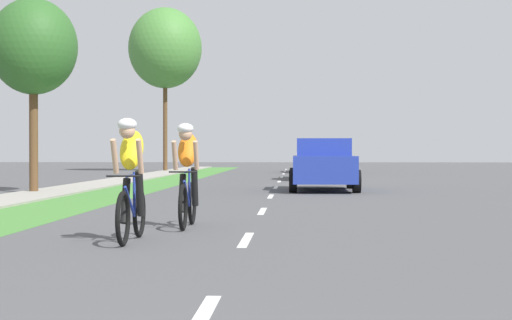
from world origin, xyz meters
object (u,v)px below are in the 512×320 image
(cyclist_lead, at_px, (131,179))
(street_tree_far, at_px, (165,48))
(suv_black, at_px, (318,155))
(cyclist_trailing, at_px, (187,174))
(pickup_white, at_px, (321,159))
(sedan_blue, at_px, (323,164))
(street_tree_near, at_px, (33,47))

(cyclist_lead, distance_m, street_tree_far, 36.32)
(suv_black, bearing_deg, cyclist_lead, -95.54)
(street_tree_far, bearing_deg, cyclist_lead, -81.56)
(cyclist_trailing, bearing_deg, cyclist_lead, -103.30)
(cyclist_trailing, relative_size, pickup_white, 0.34)
(sedan_blue, distance_m, street_tree_far, 23.89)
(sedan_blue, height_order, street_tree_far, street_tree_far)
(street_tree_near, height_order, street_tree_far, street_tree_far)
(sedan_blue, xyz_separation_m, street_tree_far, (-8.15, 21.61, 6.13))
(pickup_white, height_order, street_tree_far, street_tree_far)
(sedan_blue, height_order, suv_black, suv_black)
(sedan_blue, height_order, pickup_white, pickup_white)
(sedan_blue, bearing_deg, suv_black, 88.91)
(cyclist_lead, bearing_deg, suv_black, 84.46)
(suv_black, bearing_deg, sedan_blue, -91.09)
(cyclist_lead, height_order, street_tree_near, street_tree_near)
(cyclist_lead, height_order, sedan_blue, cyclist_lead)
(cyclist_lead, distance_m, cyclist_trailing, 2.02)
(sedan_blue, height_order, street_tree_near, street_tree_near)
(pickup_white, height_order, suv_black, suv_black)
(sedan_blue, xyz_separation_m, pickup_white, (0.20, 9.33, 0.06))
(cyclist_lead, relative_size, sedan_blue, 0.40)
(cyclist_lead, height_order, cyclist_trailing, same)
(pickup_white, xyz_separation_m, street_tree_near, (-8.21, -11.27, 3.18))
(sedan_blue, relative_size, suv_black, 0.91)
(cyclist_trailing, relative_size, sedan_blue, 0.40)
(cyclist_lead, bearing_deg, sedan_blue, 78.14)
(cyclist_lead, relative_size, street_tree_near, 0.32)
(pickup_white, bearing_deg, suv_black, 89.00)
(sedan_blue, bearing_deg, street_tree_far, 110.67)
(cyclist_trailing, xyz_separation_m, sedan_blue, (2.43, 11.84, -0.04))
(sedan_blue, relative_size, street_tree_near, 0.80)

